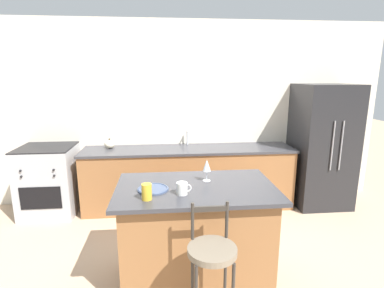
# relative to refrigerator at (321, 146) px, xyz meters

# --- Properties ---
(ground_plane) EXTENTS (18.00, 18.00, 0.00)m
(ground_plane) POSITION_rel_refrigerator_xyz_m (-1.97, -0.30, -0.90)
(ground_plane) COLOR tan
(wall_back) EXTENTS (6.00, 0.07, 2.70)m
(wall_back) POSITION_rel_refrigerator_xyz_m (-1.97, 0.40, 0.45)
(wall_back) COLOR beige
(wall_back) RESTS_ON ground_plane
(back_counter) EXTENTS (3.04, 0.68, 0.89)m
(back_counter) POSITION_rel_refrigerator_xyz_m (-1.97, 0.08, -0.45)
(back_counter) COLOR #936038
(back_counter) RESTS_ON ground_plane
(sink_faucet) EXTENTS (0.02, 0.13, 0.22)m
(sink_faucet) POSITION_rel_refrigerator_xyz_m (-1.97, 0.28, 0.13)
(sink_faucet) COLOR #ADAFB5
(sink_faucet) RESTS_ON back_counter
(kitchen_island) EXTENTS (1.43, 0.88, 0.94)m
(kitchen_island) POSITION_rel_refrigerator_xyz_m (-2.05, -1.59, -0.42)
(kitchen_island) COLOR #936038
(kitchen_island) RESTS_ON ground_plane
(refrigerator) EXTENTS (0.78, 0.78, 1.80)m
(refrigerator) POSITION_rel_refrigerator_xyz_m (0.00, 0.00, 0.00)
(refrigerator) COLOR #232326
(refrigerator) RESTS_ON ground_plane
(oven_range) EXTENTS (0.72, 0.70, 0.96)m
(oven_range) POSITION_rel_refrigerator_xyz_m (-3.94, 0.03, -0.42)
(oven_range) COLOR #ADAFB5
(oven_range) RESTS_ON ground_plane
(bar_stool_near) EXTENTS (0.35, 0.35, 1.04)m
(bar_stool_near) POSITION_rel_refrigerator_xyz_m (-2.01, -2.27, -0.30)
(bar_stool_near) COLOR #332D28
(bar_stool_near) RESTS_ON ground_plane
(dinner_plate) EXTENTS (0.27, 0.27, 0.02)m
(dinner_plate) POSITION_rel_refrigerator_xyz_m (-2.43, -1.63, 0.05)
(dinner_plate) COLOR #425170
(dinner_plate) RESTS_ON kitchen_island
(wine_glass) EXTENTS (0.08, 0.08, 0.21)m
(wine_glass) POSITION_rel_refrigerator_xyz_m (-1.93, -1.45, 0.19)
(wine_glass) COLOR white
(wine_glass) RESTS_ON kitchen_island
(coffee_mug) EXTENTS (0.13, 0.09, 0.10)m
(coffee_mug) POSITION_rel_refrigerator_xyz_m (-2.18, -1.76, 0.09)
(coffee_mug) COLOR white
(coffee_mug) RESTS_ON kitchen_island
(tumbler_cup) EXTENTS (0.08, 0.08, 0.13)m
(tumbler_cup) POSITION_rel_refrigerator_xyz_m (-2.47, -1.84, 0.11)
(tumbler_cup) COLOR gold
(tumbler_cup) RESTS_ON kitchen_island
(pumpkin_decoration) EXTENTS (0.15, 0.15, 0.14)m
(pumpkin_decoration) POSITION_rel_refrigerator_xyz_m (-3.10, 0.17, 0.05)
(pumpkin_decoration) COLOR beige
(pumpkin_decoration) RESTS_ON back_counter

